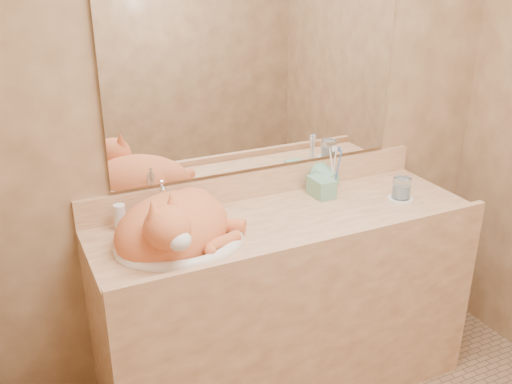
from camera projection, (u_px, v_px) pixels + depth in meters
name	position (u px, v px, depth m)	size (l,w,h in m)	color
wall_back	(258.00, 108.00, 2.40)	(2.40, 0.02, 2.50)	brown
vanity_counter	(285.00, 306.00, 2.49)	(1.60, 0.55, 0.85)	#A46F49
mirror	(260.00, 75.00, 2.33)	(1.30, 0.02, 0.80)	white
sink_basin	(179.00, 226.00, 2.10)	(0.48, 0.40, 0.15)	white
faucet	(164.00, 205.00, 2.25)	(0.04, 0.12, 0.17)	silver
cat	(174.00, 224.00, 2.09)	(0.48, 0.39, 0.26)	#D15C30
soap_dispenser	(330.00, 181.00, 2.46)	(0.08, 0.09, 0.19)	#6DAF8B
toothbrush_cup	(335.00, 181.00, 2.56)	(0.12, 0.12, 0.11)	#6DAF8B
toothbrushes	(335.00, 165.00, 2.53)	(0.04, 0.04, 0.22)	white
saucer	(400.00, 199.00, 2.50)	(0.11, 0.11, 0.01)	white
water_glass	(402.00, 188.00, 2.48)	(0.08, 0.08, 0.09)	silver
lotion_bottle	(120.00, 218.00, 2.21)	(0.04, 0.04, 0.11)	white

